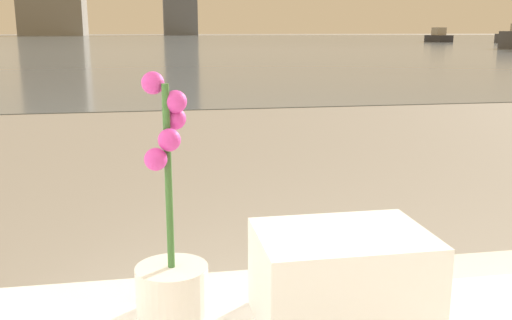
% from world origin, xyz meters
% --- Properties ---
extents(potted_orchid, '(0.12, 0.12, 0.42)m').
position_xyz_m(potted_orchid, '(-0.46, 0.88, 0.58)').
color(potted_orchid, silver).
rests_on(potted_orchid, bathtub).
extents(towel_stack, '(0.28, 0.20, 0.16)m').
position_xyz_m(towel_stack, '(-0.19, 0.79, 0.57)').
color(towel_stack, white).
rests_on(towel_stack, bathtub).
extents(harbor_water, '(180.00, 110.00, 0.01)m').
position_xyz_m(harbor_water, '(0.00, 62.00, 0.01)').
color(harbor_water, slate).
rests_on(harbor_water, ground_plane).
extents(harbor_boat_1, '(1.22, 3.24, 1.20)m').
position_xyz_m(harbor_boat_1, '(23.54, 45.79, 0.43)').
color(harbor_boat_1, '#2D2D33').
rests_on(harbor_boat_1, harbor_water).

